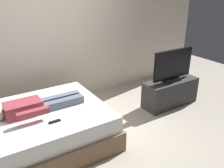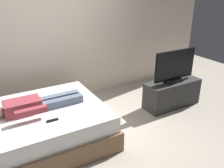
{
  "view_description": "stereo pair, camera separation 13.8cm",
  "coord_description": "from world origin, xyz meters",
  "px_view_note": "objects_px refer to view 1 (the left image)",
  "views": [
    {
      "loc": [
        -1.32,
        -2.64,
        2.16
      ],
      "look_at": [
        0.54,
        0.33,
        0.69
      ],
      "focal_mm": 38.05,
      "sensor_mm": 36.0,
      "label": 1
    },
    {
      "loc": [
        -1.2,
        -2.71,
        2.16
      ],
      "look_at": [
        0.54,
        0.33,
        0.69
      ],
      "focal_mm": 38.05,
      "sensor_mm": 36.0,
      "label": 2
    }
  ],
  "objects_px": {
    "bed": "(35,131)",
    "person": "(33,107)",
    "tv_stand": "(170,92)",
    "tv": "(173,66)",
    "remote": "(55,121)"
  },
  "relations": [
    {
      "from": "bed",
      "to": "tv_stand",
      "type": "distance_m",
      "value": 2.56
    },
    {
      "from": "person",
      "to": "remote",
      "type": "bearing_deg",
      "value": -69.53
    },
    {
      "from": "person",
      "to": "tv",
      "type": "xyz_separation_m",
      "value": [
        2.53,
        -0.09,
        0.16
      ]
    },
    {
      "from": "remote",
      "to": "tv_stand",
      "type": "relative_size",
      "value": 0.14
    },
    {
      "from": "bed",
      "to": "person",
      "type": "xyz_separation_m",
      "value": [
        0.03,
        0.03,
        0.36
      ]
    },
    {
      "from": "tv_stand",
      "to": "bed",
      "type": "bearing_deg",
      "value": 178.61
    },
    {
      "from": "tv",
      "to": "tv_stand",
      "type": "bearing_deg",
      "value": 0.0
    },
    {
      "from": "tv_stand",
      "to": "tv",
      "type": "relative_size",
      "value": 1.25
    },
    {
      "from": "bed",
      "to": "tv_stand",
      "type": "xyz_separation_m",
      "value": [
        2.56,
        -0.06,
        -0.01
      ]
    },
    {
      "from": "tv_stand",
      "to": "tv",
      "type": "bearing_deg",
      "value": 0.0
    },
    {
      "from": "tv_stand",
      "to": "tv",
      "type": "xyz_separation_m",
      "value": [
        0.0,
        0.0,
        0.53
      ]
    },
    {
      "from": "remote",
      "to": "bed",
      "type": "bearing_deg",
      "value": 115.8
    },
    {
      "from": "tv",
      "to": "remote",
      "type": "bearing_deg",
      "value": -172.56
    },
    {
      "from": "bed",
      "to": "remote",
      "type": "height_order",
      "value": "remote"
    },
    {
      "from": "person",
      "to": "tv",
      "type": "height_order",
      "value": "tv"
    }
  ]
}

